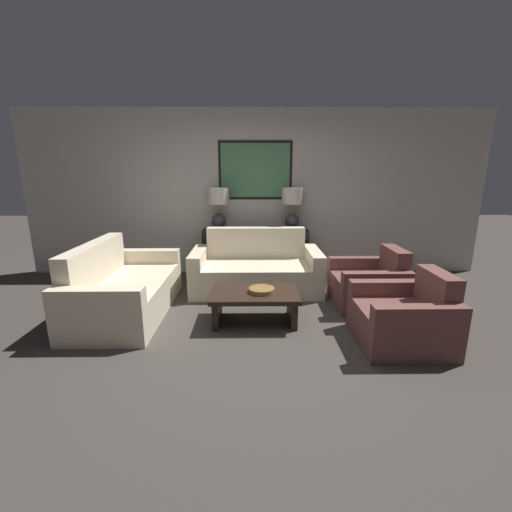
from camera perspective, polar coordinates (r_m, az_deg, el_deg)
name	(u,v)px	position (r m, az deg, el deg)	size (l,w,h in m)	color
ground_plane	(258,339)	(3.66, 0.37, -13.67)	(20.00, 20.00, 0.00)	#3D3833
back_wall	(255,193)	(5.72, -0.11, 10.38)	(7.51, 0.12, 2.65)	beige
console_table	(256,253)	(5.60, -0.08, 0.54)	(1.69, 0.37, 0.78)	black
table_lamp_left	(218,204)	(5.50, -6.28, 8.56)	(0.34, 0.34, 0.66)	#333338
table_lamp_right	(293,204)	(5.51, 6.11, 8.58)	(0.34, 0.34, 0.66)	#333338
couch_by_back_wall	(256,270)	(4.99, 0.02, -2.42)	(1.83, 0.92, 0.87)	beige
couch_by_side	(124,290)	(4.49, -21.19, -5.30)	(0.92, 1.83, 0.87)	beige
coffee_table	(255,300)	(3.93, -0.22, -7.34)	(0.99, 0.63, 0.37)	black
decorative_bowl	(262,290)	(3.87, 0.94, -5.70)	(0.29, 0.29, 0.05)	olive
armchair_near_back_wall	(369,285)	(4.67, 18.38, -4.63)	(0.84, 0.85, 0.75)	brown
armchair_near_camera	(404,319)	(3.78, 23.42, -9.55)	(0.84, 0.85, 0.75)	brown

